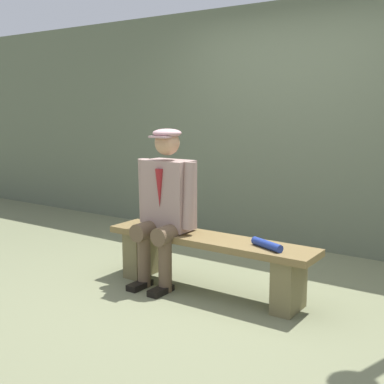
{
  "coord_description": "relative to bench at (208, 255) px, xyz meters",
  "views": [
    {
      "loc": [
        -2.11,
        3.28,
        1.48
      ],
      "look_at": [
        0.16,
        0.0,
        0.81
      ],
      "focal_mm": 46.71,
      "sensor_mm": 36.0,
      "label": 1
    }
  ],
  "objects": [
    {
      "name": "ground_plane",
      "position": [
        0.0,
        0.0,
        -0.31
      ],
      "size": [
        30.0,
        30.0,
        0.0
      ],
      "primitive_type": "plane",
      "color": "#6D7151"
    },
    {
      "name": "bench",
      "position": [
        0.0,
        0.0,
        0.0
      ],
      "size": [
        1.81,
        0.37,
        0.46
      ],
      "color": "brown",
      "rests_on": "ground"
    },
    {
      "name": "seated_man",
      "position": [
        0.39,
        0.05,
        0.41
      ],
      "size": [
        0.57,
        0.51,
        1.31
      ],
      "color": "gray",
      "rests_on": "ground"
    },
    {
      "name": "rolled_magazine",
      "position": [
        -0.54,
        0.04,
        0.18
      ],
      "size": [
        0.29,
        0.17,
        0.06
      ],
      "primitive_type": "cylinder",
      "rotation": [
        0.0,
        1.57,
        -0.4
      ],
      "color": "navy",
      "rests_on": "bench"
    },
    {
      "name": "stadium_wall",
      "position": [
        0.0,
        -1.76,
        0.98
      ],
      "size": [
        12.0,
        0.24,
        2.58
      ],
      "primitive_type": "cube",
      "color": "#5A634E",
      "rests_on": "ground"
    }
  ]
}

